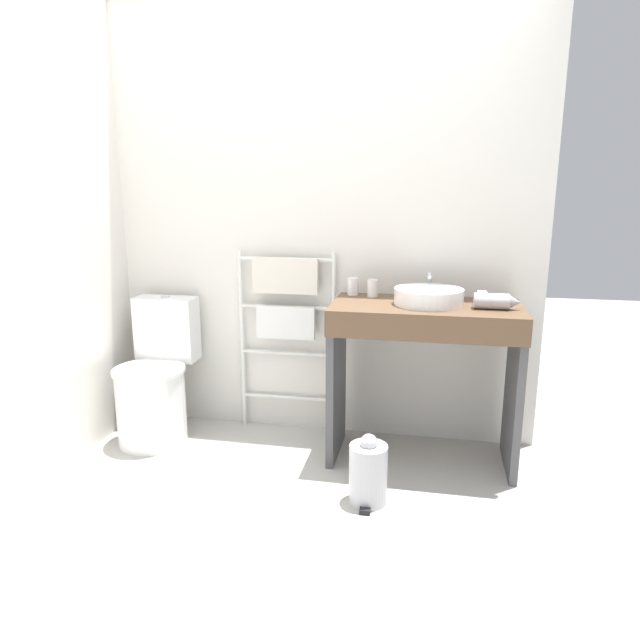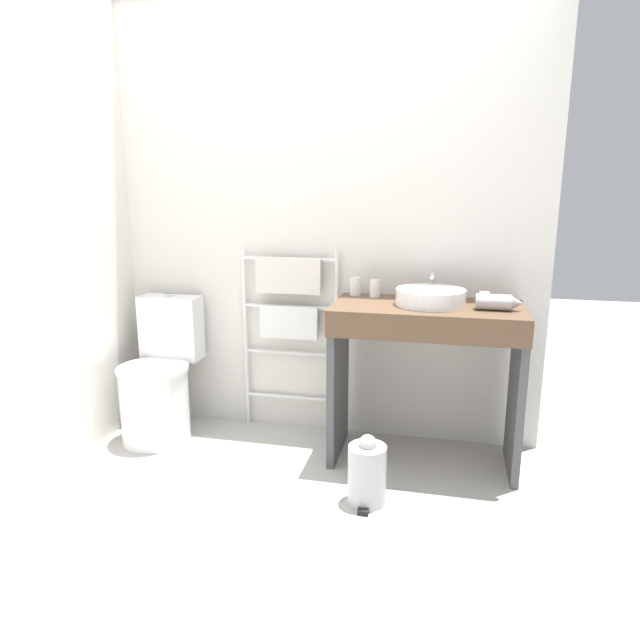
# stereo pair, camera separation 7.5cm
# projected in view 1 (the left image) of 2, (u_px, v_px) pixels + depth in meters

# --- Properties ---
(ground_plane) EXTENTS (12.00, 12.00, 0.00)m
(ground_plane) POSITION_uv_depth(u_px,v_px,m) (248.00, 556.00, 2.32)
(ground_plane) COLOR #B2AFA8
(wall_back) EXTENTS (2.60, 0.12, 2.62)m
(wall_back) POSITION_uv_depth(u_px,v_px,m) (315.00, 214.00, 3.31)
(wall_back) COLOR silver
(wall_back) RESTS_ON ground_plane
(wall_side) EXTENTS (0.12, 1.93, 2.62)m
(wall_side) POSITION_uv_depth(u_px,v_px,m) (45.00, 218.00, 2.87)
(wall_side) COLOR silver
(wall_side) RESTS_ON ground_plane
(toilet) EXTENTS (0.41, 0.54, 0.83)m
(toilet) POSITION_uv_depth(u_px,v_px,m) (155.00, 386.00, 3.35)
(toilet) COLOR white
(toilet) RESTS_ON ground_plane
(towel_radiator) EXTENTS (0.59, 0.06, 1.10)m
(towel_radiator) POSITION_uv_depth(u_px,v_px,m) (286.00, 309.00, 3.36)
(towel_radiator) COLOR white
(towel_radiator) RESTS_ON ground_plane
(vanity_counter) EXTENTS (0.98, 0.51, 0.87)m
(vanity_counter) POSITION_uv_depth(u_px,v_px,m) (424.00, 357.00, 3.00)
(vanity_counter) COLOR brown
(vanity_counter) RESTS_ON ground_plane
(sink_basin) EXTENTS (0.36, 0.36, 0.08)m
(sink_basin) POSITION_uv_depth(u_px,v_px,m) (429.00, 296.00, 2.94)
(sink_basin) COLOR white
(sink_basin) RESTS_ON vanity_counter
(faucet) EXTENTS (0.02, 0.10, 0.14)m
(faucet) POSITION_uv_depth(u_px,v_px,m) (429.00, 282.00, 3.11)
(faucet) COLOR silver
(faucet) RESTS_ON vanity_counter
(cup_near_wall) EXTENTS (0.06, 0.06, 0.10)m
(cup_near_wall) POSITION_uv_depth(u_px,v_px,m) (353.00, 286.00, 3.20)
(cup_near_wall) COLOR white
(cup_near_wall) RESTS_ON vanity_counter
(cup_near_edge) EXTENTS (0.06, 0.06, 0.10)m
(cup_near_edge) POSITION_uv_depth(u_px,v_px,m) (373.00, 288.00, 3.14)
(cup_near_edge) COLOR white
(cup_near_edge) RESTS_ON vanity_counter
(hair_dryer) EXTENTS (0.23, 0.18, 0.08)m
(hair_dryer) POSITION_uv_depth(u_px,v_px,m) (494.00, 301.00, 2.84)
(hair_dryer) COLOR #B7B7BC
(hair_dryer) RESTS_ON vanity_counter
(trash_bin) EXTENTS (0.18, 0.22, 0.35)m
(trash_bin) POSITION_uv_depth(u_px,v_px,m) (368.00, 472.00, 2.69)
(trash_bin) COLOR #B7B7BC
(trash_bin) RESTS_ON ground_plane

